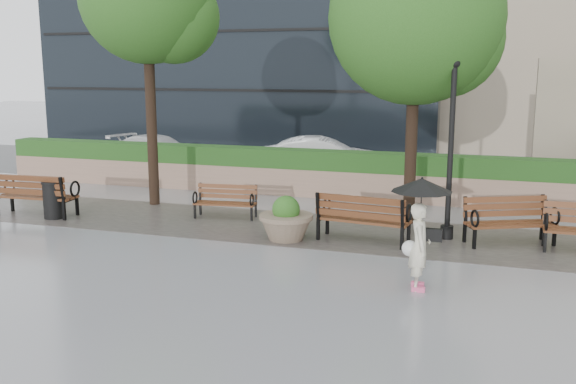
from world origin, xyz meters
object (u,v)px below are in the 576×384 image
(bench_0, at_px, (37,203))
(pedestrian, at_px, (420,223))
(bench_3, at_px, (509,231))
(planter_left, at_px, (286,223))
(bench_2, at_px, (363,228))
(bench_1, at_px, (225,208))
(car_right, at_px, (322,158))
(car_left, at_px, (158,151))
(trash_bin, at_px, (53,201))
(lamppost, at_px, (450,161))

(bench_0, distance_m, pedestrian, 10.25)
(bench_3, bearing_deg, planter_left, 168.28)
(bench_2, bearing_deg, bench_3, -158.59)
(bench_1, height_order, car_right, car_right)
(planter_left, relative_size, car_left, 0.28)
(bench_1, bearing_deg, bench_2, -24.14)
(car_right, height_order, pedestrian, pedestrian)
(bench_3, distance_m, planter_left, 4.78)
(bench_3, bearing_deg, bench_2, 169.19)
(bench_3, relative_size, planter_left, 1.69)
(pedestrian, bearing_deg, trash_bin, 65.87)
(bench_0, height_order, trash_bin, bench_0)
(bench_2, bearing_deg, bench_1, -10.29)
(bench_0, distance_m, bench_1, 4.83)
(bench_2, height_order, planter_left, bench_2)
(bench_0, bearing_deg, planter_left, 174.69)
(bench_1, relative_size, trash_bin, 1.78)
(bench_3, height_order, pedestrian, pedestrian)
(bench_0, xyz_separation_m, lamppost, (10.11, 0.96, 1.41))
(planter_left, xyz_separation_m, pedestrian, (3.14, -2.30, 0.77))
(car_left, bearing_deg, bench_2, -116.23)
(planter_left, relative_size, lamppost, 0.30)
(bench_3, distance_m, car_right, 8.99)
(bench_2, relative_size, pedestrian, 1.08)
(bench_1, xyz_separation_m, planter_left, (2.10, -1.50, 0.14))
(bench_1, bearing_deg, bench_0, -171.71)
(pedestrian, bearing_deg, car_right, 14.12)
(bench_1, bearing_deg, car_right, 75.85)
(bench_1, height_order, trash_bin, trash_bin)
(bench_0, xyz_separation_m, car_right, (5.46, 7.63, 0.38))
(pedestrian, bearing_deg, car_left, 36.24)
(car_right, bearing_deg, bench_0, 132.48)
(bench_3, relative_size, car_right, 0.46)
(bench_2, bearing_deg, planter_left, 18.81)
(car_left, height_order, pedestrian, pedestrian)
(lamppost, bearing_deg, bench_2, -153.99)
(lamppost, bearing_deg, pedestrian, -93.41)
(bench_2, distance_m, planter_left, 1.68)
(bench_1, distance_m, bench_2, 3.91)
(bench_0, bearing_deg, bench_2, 177.42)
(bench_2, distance_m, car_right, 8.07)
(bench_1, bearing_deg, planter_left, -42.54)
(pedestrian, bearing_deg, bench_1, 44.55)
(bench_1, bearing_deg, pedestrian, -42.94)
(bench_2, xyz_separation_m, pedestrian, (1.50, -2.64, 0.85))
(bench_2, distance_m, bench_3, 3.11)
(lamppost, relative_size, car_left, 0.95)
(trash_bin, relative_size, car_left, 0.22)
(car_left, bearing_deg, trash_bin, -153.96)
(trash_bin, bearing_deg, planter_left, -1.19)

